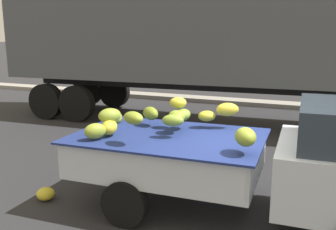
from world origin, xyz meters
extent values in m
plane|color=#28282B|center=(0.00, 0.00, 0.00)|extent=(220.00, 220.00, 0.00)
cube|color=gray|center=(0.00, 8.74, 0.08)|extent=(80.00, 0.80, 0.16)
cube|color=silver|center=(-1.27, -0.07, 0.58)|extent=(2.72, 1.85, 0.08)
cube|color=silver|center=(-1.31, 0.77, 0.84)|extent=(2.65, 0.17, 0.44)
cube|color=silver|center=(-1.24, -0.91, 0.84)|extent=(2.65, 0.17, 0.44)
cube|color=silver|center=(0.03, -0.01, 0.84)|extent=(0.13, 1.73, 0.44)
cube|color=silver|center=(-2.57, -0.12, 0.84)|extent=(0.13, 1.73, 0.44)
cube|color=#B21914|center=(-1.31, 0.80, 0.80)|extent=(2.54, 0.12, 0.07)
cube|color=navy|center=(-1.27, -0.07, 1.07)|extent=(2.85, 1.97, 0.03)
ellipsoid|color=#9AA82F|center=(-2.43, 0.39, 1.16)|extent=(0.37, 0.40, 0.21)
ellipsoid|color=gold|center=(-1.30, 0.38, 1.50)|extent=(0.31, 0.29, 0.17)
ellipsoid|color=#91A732|center=(-2.08, -0.37, 1.37)|extent=(0.39, 0.43, 0.22)
ellipsoid|color=#97A932|center=(-2.12, -0.71, 1.22)|extent=(0.35, 0.38, 0.22)
ellipsoid|color=yellow|center=(-0.58, 0.67, 1.39)|extent=(0.41, 0.34, 0.21)
ellipsoid|color=olive|center=(-1.16, -0.17, 1.34)|extent=(0.35, 0.27, 0.17)
ellipsoid|color=olive|center=(-1.19, 0.33, 1.32)|extent=(0.24, 0.34, 0.18)
ellipsoid|color=gold|center=(-0.88, 0.58, 1.28)|extent=(0.36, 0.35, 0.17)
ellipsoid|color=gold|center=(-2.05, -0.44, 1.22)|extent=(0.32, 0.40, 0.23)
ellipsoid|color=olive|center=(-1.52, -0.69, 1.45)|extent=(0.40, 0.35, 0.17)
ellipsoid|color=olive|center=(-1.20, 0.08, 1.34)|extent=(0.38, 0.38, 0.19)
ellipsoid|color=olive|center=(-0.05, -0.53, 1.31)|extent=(0.38, 0.44, 0.23)
ellipsoid|color=olive|center=(-1.77, 0.36, 1.29)|extent=(0.40, 0.37, 0.21)
cylinder|color=black|center=(-1.62, 0.75, 0.32)|extent=(0.65, 0.23, 0.64)
cylinder|color=black|center=(-1.55, -0.92, 0.32)|extent=(0.65, 0.23, 0.64)
cube|color=#4C5156|center=(-2.42, 5.44, 2.60)|extent=(12.13, 3.21, 2.70)
cube|color=black|center=(-2.42, 5.44, 1.10)|extent=(11.04, 1.05, 0.30)
cylinder|color=black|center=(-6.08, 6.42, 0.54)|extent=(1.10, 0.36, 1.08)
cylinder|color=black|center=(-5.94, 4.03, 0.54)|extent=(1.10, 0.36, 1.08)
cylinder|color=black|center=(-7.16, 6.36, 0.54)|extent=(1.10, 0.36, 1.08)
cylinder|color=black|center=(-7.02, 3.96, 0.54)|extent=(1.10, 0.36, 1.08)
cylinder|color=#38383A|center=(0.88, 5.63, 0.62)|extent=(0.18, 0.18, 1.25)
ellipsoid|color=yellow|center=(-3.09, -0.70, 0.10)|extent=(0.40, 0.40, 0.20)
camera|label=1|loc=(0.79, -4.99, 2.53)|focal=40.00mm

